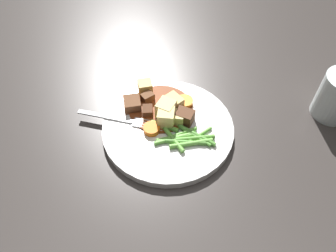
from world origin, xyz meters
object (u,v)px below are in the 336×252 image
potato_chunk_1 (176,116)px  carrot_slice_0 (172,100)px  potato_chunk_2 (166,110)px  potato_chunk_4 (145,87)px  potato_chunk_0 (167,117)px  fork (123,120)px  carrot_slice_3 (152,129)px  meat_chunk_2 (185,117)px  meat_chunk_3 (146,98)px  dinner_plate (168,129)px  carrot_slice_1 (184,102)px  carrot_slice_2 (134,100)px  meat_chunk_0 (148,111)px  meat_chunk_1 (132,104)px  potato_chunk_3 (173,103)px

potato_chunk_1 → carrot_slice_0: bearing=-22.0°
potato_chunk_2 → potato_chunk_4: (0.08, 0.00, -0.01)m
potato_chunk_0 → fork: 0.09m
carrot_slice_3 → potato_chunk_1: potato_chunk_1 is taller
potato_chunk_0 → meat_chunk_2: potato_chunk_0 is taller
carrot_slice_3 → meat_chunk_3: bearing=-21.9°
dinner_plate → carrot_slice_1: (0.03, -0.06, 0.01)m
carrot_slice_2 → potato_chunk_2: 0.08m
carrot_slice_0 → meat_chunk_0: meat_chunk_0 is taller
carrot_slice_2 → meat_chunk_3: 0.03m
potato_chunk_2 → meat_chunk_2: (-0.03, -0.02, -0.01)m
potato_chunk_1 → meat_chunk_0: potato_chunk_1 is taller
dinner_plate → carrot_slice_0: size_ratio=10.19×
potato_chunk_0 → meat_chunk_1: 0.08m
carrot_slice_3 → meat_chunk_0: meat_chunk_0 is taller
carrot_slice_1 → potato_chunk_1: bearing=127.0°
carrot_slice_0 → potato_chunk_0: (-0.04, 0.04, 0.01)m
dinner_plate → meat_chunk_1: bearing=24.0°
potato_chunk_4 → meat_chunk_3: size_ratio=1.19×
carrot_slice_1 → meat_chunk_2: bearing=146.2°
meat_chunk_1 → fork: bearing=122.3°
potato_chunk_2 → meat_chunk_1: bearing=39.9°
carrot_slice_1 → potato_chunk_2: potato_chunk_2 is taller
potato_chunk_0 → meat_chunk_3: 0.07m
dinner_plate → carrot_slice_0: (0.05, -0.04, 0.01)m
meat_chunk_3 → meat_chunk_0: bearing=155.3°
carrot_slice_2 → fork: (-0.03, 0.04, -0.00)m
dinner_plate → potato_chunk_3: potato_chunk_3 is taller
dinner_plate → potato_chunk_3: (0.04, -0.03, 0.02)m
carrot_slice_0 → potato_chunk_0: size_ratio=0.70×
carrot_slice_1 → carrot_slice_3: (-0.03, 0.09, 0.00)m
potato_chunk_2 → meat_chunk_3: potato_chunk_2 is taller
carrot_slice_0 → potato_chunk_4: (0.05, 0.03, 0.01)m
carrot_slice_3 → meat_chunk_3: (0.07, -0.03, 0.00)m
carrot_slice_0 → meat_chunk_2: 0.06m
carrot_slice_2 → potato_chunk_0: potato_chunk_0 is taller
carrot_slice_3 → meat_chunk_0: 0.04m
meat_chunk_1 → fork: 0.04m
carrot_slice_1 → meat_chunk_1: (0.05, 0.09, 0.01)m
meat_chunk_0 → meat_chunk_3: bearing=-24.7°
carrot_slice_2 → potato_chunk_2: (-0.07, -0.04, 0.01)m
carrot_slice_3 → potato_chunk_3: potato_chunk_3 is taller
meat_chunk_1 → meat_chunk_2: size_ratio=1.05×
potato_chunk_0 → potato_chunk_2: (0.02, -0.01, 0.00)m
meat_chunk_2 → fork: 0.12m
dinner_plate → meat_chunk_2: bearing=-99.5°
potato_chunk_2 → carrot_slice_0: bearing=-48.7°
meat_chunk_0 → fork: meat_chunk_0 is taller
carrot_slice_2 → fork: bearing=127.9°
potato_chunk_1 → potato_chunk_3: 0.03m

